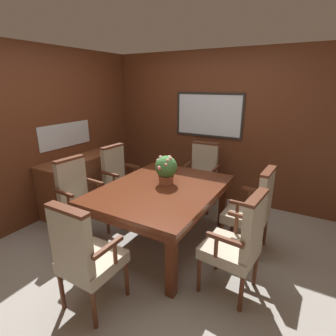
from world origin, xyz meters
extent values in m
plane|color=#A39E93|center=(0.00, 0.00, 0.00)|extent=(14.00, 14.00, 0.00)
cube|color=#5B2D19|center=(0.00, 1.86, 1.23)|extent=(7.20, 0.06, 2.45)
cube|color=white|center=(-0.04, 1.82, 1.43)|extent=(1.09, 0.01, 0.66)
cube|color=#282623|center=(-0.04, 1.81, 1.78)|extent=(1.16, 0.02, 0.04)
cube|color=#282623|center=(-0.04, 1.81, 1.08)|extent=(1.16, 0.02, 0.04)
cube|color=#282623|center=(-0.60, 1.81, 1.43)|extent=(0.03, 0.02, 0.66)
cube|color=#282623|center=(0.52, 1.81, 1.43)|extent=(0.03, 0.02, 0.66)
cube|color=#5B2D19|center=(-1.84, 0.00, 1.23)|extent=(0.06, 7.20, 2.45)
cube|color=silver|center=(-1.80, 0.35, 1.17)|extent=(0.01, 0.94, 0.36)
cube|color=#562614|center=(-0.50, -0.57, 0.35)|extent=(0.09, 0.09, 0.70)
cube|color=#562614|center=(0.58, -0.57, 0.35)|extent=(0.09, 0.09, 0.70)
cube|color=#562614|center=(-0.50, 0.91, 0.35)|extent=(0.09, 0.09, 0.70)
cube|color=#562614|center=(0.58, 0.91, 0.35)|extent=(0.09, 0.09, 0.70)
cube|color=#562614|center=(0.04, 0.17, 0.65)|extent=(1.23, 1.63, 0.09)
cube|color=#562614|center=(0.04, 0.17, 0.72)|extent=(1.29, 1.69, 0.04)
cylinder|color=#562B19|center=(0.78, 0.73, 0.19)|extent=(0.04, 0.04, 0.38)
cylinder|color=#562B19|center=(0.76, 0.34, 0.19)|extent=(0.04, 0.04, 0.38)
cylinder|color=#562B19|center=(1.19, 0.72, 0.19)|extent=(0.04, 0.04, 0.38)
cylinder|color=#562B19|center=(1.18, 0.32, 0.19)|extent=(0.04, 0.04, 0.38)
cube|color=tan|center=(0.98, 0.53, 0.43)|extent=(0.49, 0.47, 0.11)
cube|color=tan|center=(1.18, 0.52, 0.75)|extent=(0.10, 0.42, 0.53)
cube|color=#562B19|center=(1.18, 0.52, 1.03)|extent=(0.11, 0.42, 0.03)
cylinder|color=#562B19|center=(0.95, 0.77, 0.59)|extent=(0.04, 0.04, 0.20)
cube|color=#562B19|center=(1.02, 0.76, 0.69)|extent=(0.33, 0.05, 0.04)
cylinder|color=#562B19|center=(0.93, 0.29, 0.59)|extent=(0.04, 0.04, 0.20)
cube|color=#562B19|center=(1.00, 0.29, 0.69)|extent=(0.33, 0.05, 0.04)
cylinder|color=#562B19|center=(-0.69, 0.36, 0.19)|extent=(0.04, 0.04, 0.38)
cylinder|color=#562B19|center=(-0.67, 0.76, 0.19)|extent=(0.04, 0.04, 0.38)
cylinder|color=#562B19|center=(-1.11, 0.39, 0.19)|extent=(0.04, 0.04, 0.38)
cylinder|color=#562B19|center=(-1.09, 0.78, 0.19)|extent=(0.04, 0.04, 0.38)
cube|color=tan|center=(-0.89, 0.57, 0.43)|extent=(0.50, 0.48, 0.11)
cube|color=tan|center=(-1.09, 0.58, 0.75)|extent=(0.10, 0.42, 0.53)
cube|color=#562B19|center=(-1.09, 0.58, 1.03)|extent=(0.11, 0.42, 0.03)
cylinder|color=#562B19|center=(-0.87, 0.34, 0.59)|extent=(0.04, 0.04, 0.20)
cube|color=#562B19|center=(-0.94, 0.34, 0.69)|extent=(0.33, 0.05, 0.04)
cylinder|color=#562B19|center=(-0.84, 0.81, 0.59)|extent=(0.04, 0.04, 0.20)
cube|color=#562B19|center=(-0.91, 0.81, 0.69)|extent=(0.33, 0.05, 0.04)
cylinder|color=#562B19|center=(-0.11, 1.08, 0.19)|extent=(0.04, 0.04, 0.38)
cylinder|color=#562B19|center=(0.28, 1.11, 0.19)|extent=(0.04, 0.04, 0.38)
cylinder|color=#562B19|center=(-0.14, 1.49, 0.19)|extent=(0.04, 0.04, 0.38)
cylinder|color=#562B19|center=(0.25, 1.52, 0.19)|extent=(0.04, 0.04, 0.38)
cube|color=tan|center=(0.07, 1.30, 0.43)|extent=(0.49, 0.51, 0.11)
cube|color=tan|center=(0.06, 1.50, 0.75)|extent=(0.42, 0.11, 0.53)
cube|color=#562B19|center=(0.06, 1.50, 1.03)|extent=(0.42, 0.12, 0.03)
cylinder|color=#562B19|center=(-0.16, 1.25, 0.59)|extent=(0.04, 0.04, 0.20)
cube|color=#562B19|center=(-0.17, 1.32, 0.69)|extent=(0.06, 0.33, 0.04)
cylinder|color=#562B19|center=(0.31, 1.28, 0.59)|extent=(0.04, 0.04, 0.20)
cube|color=#562B19|center=(0.30, 1.35, 0.69)|extent=(0.06, 0.33, 0.04)
cylinder|color=#562B19|center=(0.83, -0.01, 0.19)|extent=(0.04, 0.04, 0.38)
cylinder|color=#562B19|center=(0.79, -0.40, 0.19)|extent=(0.04, 0.04, 0.38)
cylinder|color=#562B19|center=(1.24, -0.05, 0.19)|extent=(0.04, 0.04, 0.38)
cylinder|color=#562B19|center=(1.20, -0.44, 0.19)|extent=(0.04, 0.04, 0.38)
cube|color=tan|center=(1.02, -0.22, 0.43)|extent=(0.52, 0.50, 0.11)
cube|color=tan|center=(1.21, -0.24, 0.75)|extent=(0.12, 0.42, 0.53)
cube|color=#562B19|center=(1.21, -0.24, 1.03)|extent=(0.13, 0.42, 0.03)
cylinder|color=#562B19|center=(1.00, 0.02, 0.59)|extent=(0.04, 0.04, 0.20)
cube|color=#562B19|center=(1.07, 0.01, 0.69)|extent=(0.33, 0.07, 0.04)
cylinder|color=#562B19|center=(0.96, -0.45, 0.59)|extent=(0.04, 0.04, 0.20)
cube|color=#562B19|center=(1.03, -0.46, 0.69)|extent=(0.33, 0.07, 0.04)
cylinder|color=#562B19|center=(-0.70, -0.44, 0.19)|extent=(0.04, 0.04, 0.38)
cylinder|color=#562B19|center=(-0.67, -0.05, 0.19)|extent=(0.04, 0.04, 0.38)
cylinder|color=#562B19|center=(-1.11, -0.41, 0.19)|extent=(0.04, 0.04, 0.38)
cylinder|color=#562B19|center=(-1.09, -0.02, 0.19)|extent=(0.04, 0.04, 0.38)
cube|color=tan|center=(-0.89, -0.23, 0.43)|extent=(0.50, 0.48, 0.11)
cube|color=tan|center=(-1.09, -0.22, 0.75)|extent=(0.11, 0.42, 0.53)
cube|color=#562B19|center=(-1.09, -0.22, 1.03)|extent=(0.12, 0.42, 0.03)
cylinder|color=#562B19|center=(-0.87, -0.47, 0.59)|extent=(0.04, 0.04, 0.20)
cube|color=#562B19|center=(-0.94, -0.46, 0.69)|extent=(0.33, 0.06, 0.04)
cylinder|color=#562B19|center=(-0.84, 0.00, 0.59)|extent=(0.04, 0.04, 0.20)
cube|color=#562B19|center=(-0.91, 0.01, 0.69)|extent=(0.33, 0.06, 0.04)
cylinder|color=#562B19|center=(0.22, -0.78, 0.19)|extent=(0.04, 0.04, 0.38)
cylinder|color=#562B19|center=(-0.17, -0.78, 0.19)|extent=(0.04, 0.04, 0.38)
cylinder|color=#562B19|center=(0.21, -1.20, 0.19)|extent=(0.04, 0.04, 0.38)
cylinder|color=#562B19|center=(-0.18, -1.19, 0.19)|extent=(0.04, 0.04, 0.38)
cube|color=tan|center=(0.02, -0.99, 0.43)|extent=(0.46, 0.48, 0.11)
cube|color=tan|center=(0.02, -1.18, 0.75)|extent=(0.42, 0.09, 0.53)
cube|color=#562B19|center=(0.02, -1.18, 1.03)|extent=(0.42, 0.09, 0.03)
cylinder|color=#562B19|center=(0.26, -0.95, 0.59)|extent=(0.04, 0.04, 0.20)
cube|color=#562B19|center=(0.25, -1.02, 0.69)|extent=(0.04, 0.33, 0.04)
cylinder|color=#562B19|center=(-0.22, -0.95, 0.59)|extent=(0.04, 0.04, 0.20)
cube|color=#562B19|center=(-0.22, -1.02, 0.69)|extent=(0.04, 0.33, 0.04)
cylinder|color=#9E5638|center=(0.02, 0.31, 0.79)|extent=(0.18, 0.18, 0.10)
cylinder|color=#9E5638|center=(0.02, 0.31, 0.83)|extent=(0.20, 0.20, 0.02)
sphere|color=#427F3D|center=(0.02, 0.31, 0.95)|extent=(0.27, 0.27, 0.27)
sphere|color=pink|center=(0.07, 0.21, 1.02)|extent=(0.04, 0.04, 0.04)
sphere|color=pink|center=(0.07, 0.25, 1.06)|extent=(0.04, 0.04, 0.04)
sphere|color=#E3A481|center=(0.02, 0.39, 1.05)|extent=(0.06, 0.06, 0.06)
sphere|color=pink|center=(-0.05, 0.30, 1.06)|extent=(0.05, 0.05, 0.05)
sphere|color=pink|center=(0.00, 0.18, 0.97)|extent=(0.05, 0.05, 0.05)
sphere|color=pink|center=(0.08, 0.30, 1.07)|extent=(0.04, 0.04, 0.04)
sphere|color=#E6A190|center=(-0.10, 0.30, 1.02)|extent=(0.05, 0.05, 0.05)
cube|color=brown|center=(-1.58, 0.35, 0.40)|extent=(0.44, 1.27, 0.81)
cube|color=brown|center=(-1.58, 0.35, 0.82)|extent=(0.45, 1.30, 0.02)
sphere|color=#4C422D|center=(-1.35, 0.35, 0.63)|extent=(0.03, 0.03, 0.03)
sphere|color=#4C422D|center=(-1.35, 0.06, 0.32)|extent=(0.03, 0.03, 0.03)
sphere|color=#4C422D|center=(-1.35, 0.63, 0.32)|extent=(0.03, 0.03, 0.03)
camera|label=1|loc=(1.56, -2.35, 1.93)|focal=28.00mm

